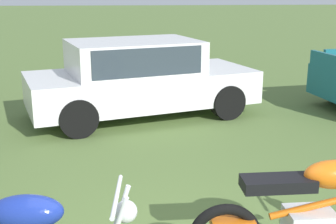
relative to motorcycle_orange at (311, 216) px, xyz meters
name	(u,v)px	position (x,y,z in m)	size (l,w,h in m)	color
motorcycle_orange	(311,216)	(0.00, 0.00, 0.00)	(2.05, 0.64, 1.02)	black
car_white	(139,75)	(-1.33, 4.91, 0.31)	(4.49, 2.92, 1.43)	silver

